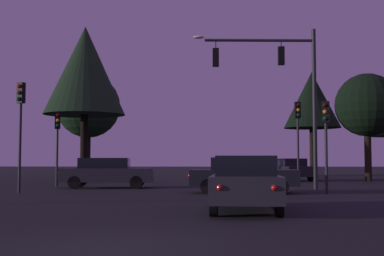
% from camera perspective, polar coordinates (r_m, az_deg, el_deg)
% --- Properties ---
extents(ground_plane, '(168.00, 168.00, 0.00)m').
position_cam_1_polar(ground_plane, '(32.93, -0.43, -5.98)').
color(ground_plane, black).
rests_on(ground_plane, ground).
extents(traffic_signal_mast_arm, '(6.01, 0.62, 7.83)m').
position_cam_1_polar(traffic_signal_mast_arm, '(25.94, 9.80, 5.22)').
color(traffic_signal_mast_arm, '#232326').
rests_on(traffic_signal_mast_arm, ground).
extents(traffic_light_corner_left, '(0.37, 0.39, 3.87)m').
position_cam_1_polar(traffic_light_corner_left, '(22.55, 14.38, 0.03)').
color(traffic_light_corner_left, '#232326').
rests_on(traffic_light_corner_left, ground).
extents(traffic_light_corner_right, '(0.36, 0.38, 3.99)m').
position_cam_1_polar(traffic_light_corner_right, '(29.06, -14.46, -0.58)').
color(traffic_light_corner_right, '#232326').
rests_on(traffic_light_corner_right, ground).
extents(traffic_light_median, '(0.37, 0.39, 4.76)m').
position_cam_1_polar(traffic_light_median, '(23.71, -18.21, 1.36)').
color(traffic_light_median, '#232326').
rests_on(traffic_light_median, ground).
extents(traffic_light_far_side, '(0.33, 0.37, 4.60)m').
position_cam_1_polar(traffic_light_far_side, '(29.15, 11.47, 0.16)').
color(traffic_light_far_side, '#232326').
rests_on(traffic_light_far_side, ground).
extents(car_nearside_lane, '(2.03, 4.61, 1.52)m').
position_cam_1_polar(car_nearside_lane, '(14.57, 5.86, -5.90)').
color(car_nearside_lane, '#232328').
rests_on(car_nearside_lane, ground).
extents(car_crossing_left, '(4.75, 2.12, 1.52)m').
position_cam_1_polar(car_crossing_left, '(26.85, -9.28, -4.78)').
color(car_crossing_left, '#232328').
rests_on(car_crossing_left, ground).
extents(car_crossing_right, '(4.71, 2.11, 1.52)m').
position_cam_1_polar(car_crossing_right, '(22.56, 5.60, -5.06)').
color(car_crossing_right, black).
rests_on(car_crossing_right, ground).
extents(car_far_lane, '(2.70, 4.44, 1.52)m').
position_cam_1_polar(car_far_lane, '(36.44, 10.73, -4.43)').
color(car_far_lane, black).
rests_on(car_far_lane, ground).
extents(tree_behind_sign, '(4.24, 4.24, 7.23)m').
position_cam_1_polar(tree_behind_sign, '(37.02, 18.54, 2.35)').
color(tree_behind_sign, black).
rests_on(tree_behind_sign, ground).
extents(tree_left_far, '(5.05, 5.05, 9.81)m').
position_cam_1_polar(tree_left_far, '(33.52, -11.60, 6.13)').
color(tree_left_far, black).
rests_on(tree_left_far, ground).
extents(tree_right_cluster, '(5.26, 5.26, 8.51)m').
position_cam_1_polar(tree_right_cluster, '(44.02, -11.25, 2.34)').
color(tree_right_cluster, black).
rests_on(tree_right_cluster, ground).
extents(tree_lot_edge, '(4.71, 4.71, 8.77)m').
position_cam_1_polar(tree_lot_edge, '(44.79, 12.94, 2.94)').
color(tree_lot_edge, black).
rests_on(tree_lot_edge, ground).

